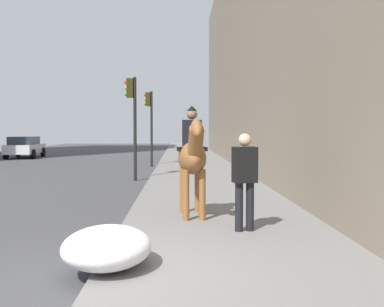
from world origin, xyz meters
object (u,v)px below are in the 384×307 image
Objects in this scene: mounted_horse_near at (192,156)px; pedestrian_greeting at (245,175)px; traffic_light_near_curb at (133,111)px; traffic_light_far_curb at (150,116)px; car_near_lane at (25,147)px.

mounted_horse_near reaches higher than pedestrian_greeting.
traffic_light_near_curb is at bearing 5.35° from pedestrian_greeting.
traffic_light_near_curb is at bearing 178.06° from traffic_light_far_curb.
mounted_horse_near is 0.59× the size of traffic_light_far_curb.
pedestrian_greeting is 16.46m from traffic_light_far_curb.
traffic_light_near_curb reaches higher than pedestrian_greeting.
car_near_lane is (24.05, 11.46, -0.33)m from pedestrian_greeting.
traffic_light_near_curb is 0.99× the size of traffic_light_far_curb.
traffic_light_far_curb reaches higher than pedestrian_greeting.
mounted_horse_near is at bearing -166.25° from traffic_light_near_curb.
mounted_horse_near is at bearing -173.29° from traffic_light_far_curb.
pedestrian_greeting is 0.45× the size of traffic_light_near_curb.
traffic_light_near_curb is 6.76m from traffic_light_far_curb.
traffic_light_near_curb is at bearing -151.54° from car_near_lane.
pedestrian_greeting is at bearing -163.26° from traffic_light_near_curb.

